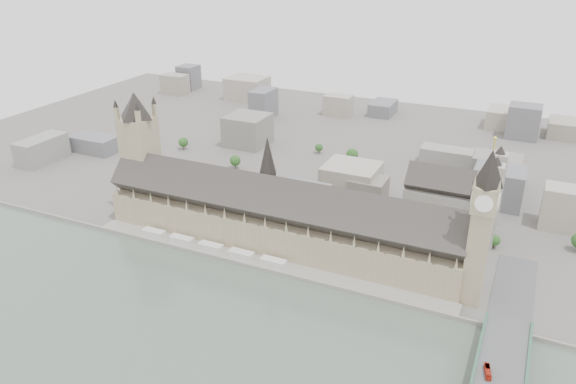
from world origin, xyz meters
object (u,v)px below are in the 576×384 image
at_px(palace_of_westminster, 277,218).
at_px(red_bus_north, 488,371).
at_px(victoria_tower, 140,149).
at_px(westminster_abbey, 454,202).
at_px(elizabeth_tower, 482,218).

height_order(palace_of_westminster, red_bus_north, palace_of_westminster).
relative_size(victoria_tower, red_bus_north, 9.11).
bearing_deg(palace_of_westminster, victoria_tower, 177.04).
xyz_separation_m(palace_of_westminster, westminster_abbey, (110.92, 75.30, 2.38)).
bearing_deg(red_bus_north, elizabeth_tower, 91.25).
bearing_deg(elizabeth_tower, westminster_abbey, 107.29).
bearing_deg(elizabeth_tower, palace_of_westminster, 175.15).
relative_size(palace_of_westminster, red_bus_north, 24.13).
bearing_deg(red_bus_north, westminster_abbey, 93.17).
distance_m(elizabeth_tower, victoria_tower, 260.64).
distance_m(victoria_tower, red_bus_north, 296.29).
height_order(palace_of_westminster, victoria_tower, victoria_tower).
height_order(westminster_abbey, red_bus_north, westminster_abbey).
xyz_separation_m(victoria_tower, red_bus_north, (278.18, -92.29, -43.43)).
relative_size(elizabeth_tower, red_bus_north, 9.79).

